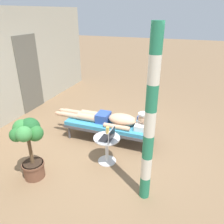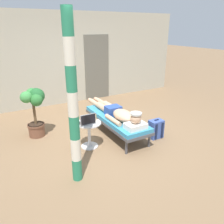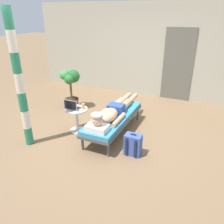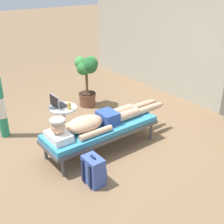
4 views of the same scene
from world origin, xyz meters
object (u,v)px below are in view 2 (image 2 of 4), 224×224
laptop (87,121)px  lounge_chair (116,119)px  side_table (89,130)px  backpack (156,129)px  potted_plant (34,106)px  drink_glass (95,117)px  person_reclining (118,113)px  porch_post (73,104)px

laptop → lounge_chair: bearing=19.8°
lounge_chair → side_table: (-0.76, -0.24, 0.01)m
side_table → backpack: bearing=-13.6°
side_table → potted_plant: potted_plant is taller
potted_plant → side_table: bearing=-51.9°
drink_glass → backpack: bearing=-16.9°
backpack → person_reclining: bearing=141.2°
lounge_chair → laptop: (-0.82, -0.30, 0.24)m
lounge_chair → laptop: 0.90m
laptop → drink_glass: bearing=23.8°
lounge_chair → side_table: bearing=-162.2°
drink_glass → backpack: 1.37m
person_reclining → potted_plant: 1.78m
lounge_chair → person_reclining: size_ratio=0.87×
side_table → backpack: (1.41, -0.34, -0.16)m
drink_glass → person_reclining: bearing=12.8°
backpack → porch_post: size_ratio=0.17×
potted_plant → drink_glass: bearing=-45.9°
side_table → potted_plant: size_ratio=0.49×
laptop → porch_post: porch_post is taller
person_reclining → porch_post: size_ratio=0.87×
lounge_chair → backpack: 0.89m
lounge_chair → laptop: bearing=-160.2°
person_reclining → drink_glass: size_ratio=16.95×
drink_glass → potted_plant: potted_plant is taller
side_table → porch_post: bearing=-124.8°
person_reclining → potted_plant: (-1.56, 0.84, 0.17)m
porch_post → backpack: bearing=14.2°
person_reclining → side_table: bearing=-166.7°
person_reclining → potted_plant: potted_plant is taller
drink_glass → backpack: (1.26, -0.38, -0.39)m
side_table → laptop: size_ratio=1.69×
lounge_chair → porch_post: bearing=-141.1°
lounge_chair → laptop: laptop is taller
backpack → potted_plant: bearing=148.3°
lounge_chair → backpack: size_ratio=4.44×
lounge_chair → porch_post: 1.96m
lounge_chair → drink_glass: drink_glass is taller
laptop → backpack: (1.47, -0.29, -0.39)m
person_reclining → drink_glass: person_reclining is taller
side_table → backpack: 1.46m
person_reclining → backpack: bearing=-38.8°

